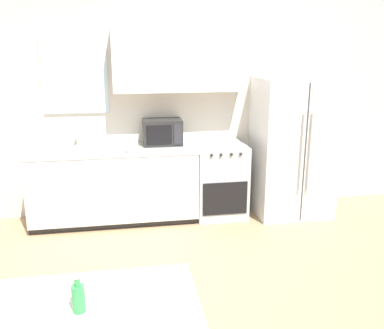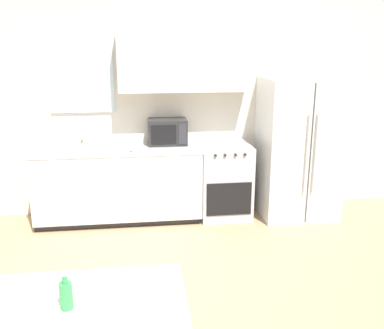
{
  "view_description": "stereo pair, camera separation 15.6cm",
  "coord_description": "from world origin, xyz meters",
  "views": [
    {
      "loc": [
        -0.24,
        -3.09,
        2.1
      ],
      "look_at": [
        0.38,
        0.54,
        1.05
      ],
      "focal_mm": 40.0,
      "sensor_mm": 36.0,
      "label": 1
    },
    {
      "loc": [
        -0.09,
        -3.11,
        2.1
      ],
      "look_at": [
        0.38,
        0.54,
        1.05
      ],
      "focal_mm": 40.0,
      "sensor_mm": 36.0,
      "label": 2
    }
  ],
  "objects": [
    {
      "name": "ground_plane",
      "position": [
        0.0,
        0.0,
        0.0
      ],
      "size": [
        12.0,
        12.0,
        0.0
      ],
      "primitive_type": "plane",
      "color": "tan"
    },
    {
      "name": "wall_back",
      "position": [
        0.07,
        2.17,
        1.44
      ],
      "size": [
        12.0,
        0.38,
        2.7
      ],
      "color": "beige",
      "rests_on": "ground_plane"
    },
    {
      "name": "kitchen_counter",
      "position": [
        -0.34,
        1.85,
        0.46
      ],
      "size": [
        1.97,
        0.65,
        0.91
      ],
      "color": "#333333",
      "rests_on": "ground_plane"
    },
    {
      "name": "oven_range",
      "position": [
        0.95,
        1.86,
        0.45
      ],
      "size": [
        0.62,
        0.64,
        0.91
      ],
      "color": "#B7BABC",
      "rests_on": "ground_plane"
    },
    {
      "name": "refrigerator",
      "position": [
        1.86,
        1.8,
        0.85
      ],
      "size": [
        0.92,
        0.79,
        1.71
      ],
      "color": "silver",
      "rests_on": "ground_plane"
    },
    {
      "name": "kitchen_sink",
      "position": [
        -0.74,
        1.86,
        0.92
      ],
      "size": [
        0.74,
        0.45,
        0.26
      ],
      "color": "#B7BABC",
      "rests_on": "kitchen_counter"
    },
    {
      "name": "microwave",
      "position": [
        0.26,
        1.98,
        1.06
      ],
      "size": [
        0.46,
        0.31,
        0.31
      ],
      "color": "#282828",
      "rests_on": "kitchen_counter"
    },
    {
      "name": "coffee_mug",
      "position": [
        -0.23,
        1.64,
        0.95
      ],
      "size": [
        0.12,
        0.09,
        0.09
      ],
      "color": "white",
      "rests_on": "kitchen_counter"
    },
    {
      "name": "dining_table",
      "position": [
        -0.49,
        -1.01,
        0.63
      ],
      "size": [
        1.28,
        0.72,
        0.73
      ],
      "color": "beige",
      "rests_on": "ground_plane"
    },
    {
      "name": "drink_bottle",
      "position": [
        -0.5,
        -1.06,
        0.82
      ],
      "size": [
        0.07,
        0.07,
        0.22
      ],
      "color": "#3FB259",
      "rests_on": "dining_table"
    }
  ]
}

